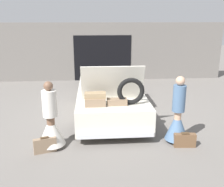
% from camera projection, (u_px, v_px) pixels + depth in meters
% --- Properties ---
extents(ground_plane, '(40.00, 40.00, 0.00)m').
position_uv_depth(ground_plane, '(109.00, 111.00, 8.88)').
color(ground_plane, slate).
extents(garage_wall_back, '(12.00, 0.14, 2.80)m').
position_uv_depth(garage_wall_back, '(103.00, 52.00, 12.85)').
color(garage_wall_back, slate).
rests_on(garage_wall_back, ground_plane).
extents(car, '(2.02, 5.05, 1.84)m').
position_uv_depth(car, '(109.00, 93.00, 8.70)').
color(car, silver).
rests_on(car, ground_plane).
extents(person_left, '(0.65, 0.65, 1.65)m').
position_uv_depth(person_left, '(51.00, 125.00, 6.25)').
color(person_left, brown).
rests_on(person_left, ground_plane).
extents(person_right, '(0.59, 0.59, 1.71)m').
position_uv_depth(person_right, '(178.00, 119.00, 6.50)').
color(person_right, tan).
rests_on(person_right, ground_plane).
extents(suitcase_beside_left_person, '(0.53, 0.28, 0.39)m').
position_uv_depth(suitcase_beside_left_person, '(45.00, 145.00, 6.10)').
color(suitcase_beside_left_person, '#8C7259').
rests_on(suitcase_beside_left_person, ground_plane).
extents(suitcase_beside_right_person, '(0.53, 0.19, 0.37)m').
position_uv_depth(suitcase_beside_right_person, '(185.00, 140.00, 6.38)').
color(suitcase_beside_right_person, brown).
rests_on(suitcase_beside_right_person, ground_plane).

